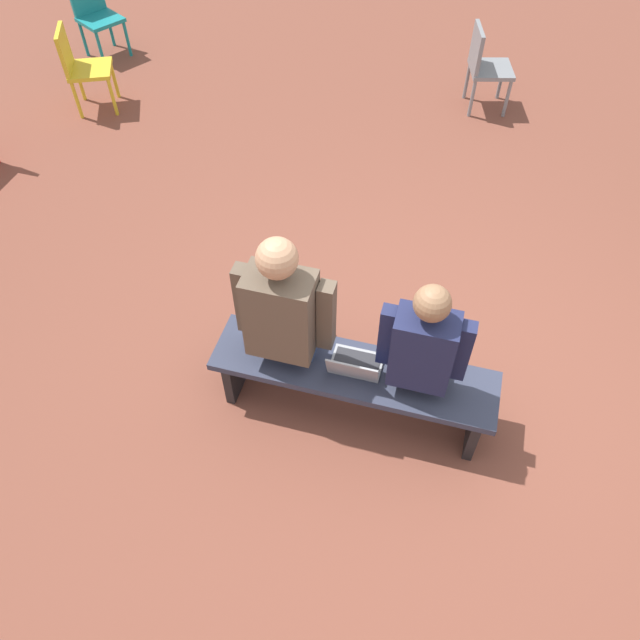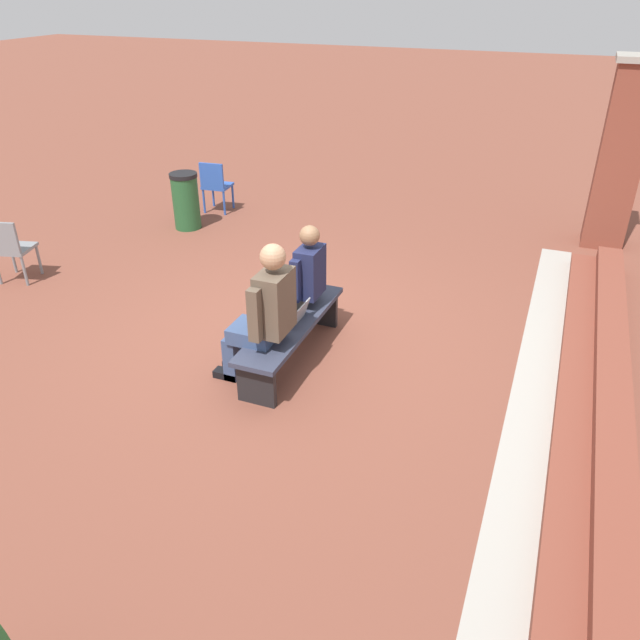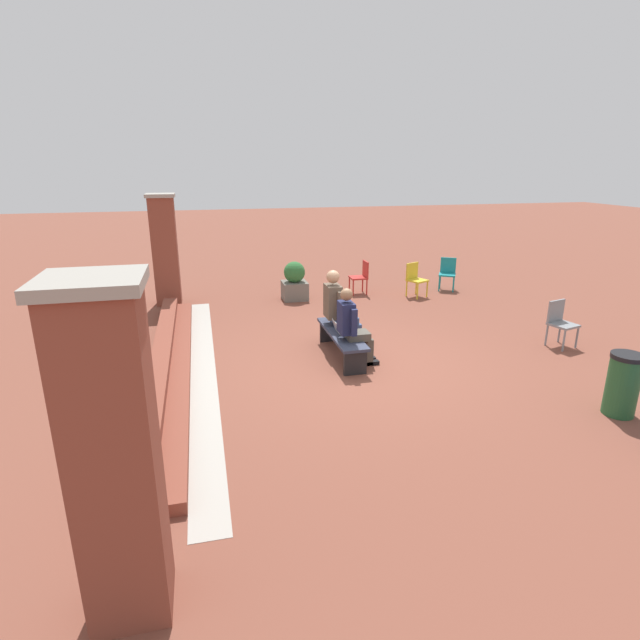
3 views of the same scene
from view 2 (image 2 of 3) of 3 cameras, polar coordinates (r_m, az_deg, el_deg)
ground_plane at (r=6.76m, az=-3.30°, el=-1.84°), size 60.00×60.00×0.00m
concrete_strip at (r=6.02m, az=18.66°, el=-7.87°), size 8.05×0.40×0.01m
brick_steps at (r=5.99m, az=24.08°, el=-7.85°), size 7.25×0.60×0.30m
brick_pillar_left_of_steps at (r=9.76m, az=25.79°, el=13.44°), size 0.64×0.64×2.57m
bench at (r=6.25m, az=-2.60°, el=-0.86°), size 1.80×0.44×0.45m
person_student at (r=6.43m, az=-1.78°, el=3.60°), size 0.53×0.67×1.32m
person_adult at (r=5.73m, az=-5.16°, el=0.71°), size 0.60×0.76×1.44m
laptop at (r=6.18m, az=-2.50°, el=0.32°), size 0.32×0.29×0.21m
plastic_chair_by_pillar at (r=8.77m, az=-26.47°, el=6.03°), size 0.51×0.51×0.84m
plastic_chair_mid_courtyard at (r=10.52m, az=-9.56°, el=12.20°), size 0.46×0.46×0.84m
litter_bin at (r=9.91m, az=-12.17°, el=10.61°), size 0.42×0.42×0.86m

